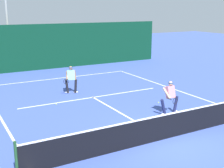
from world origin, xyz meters
TOP-DOWN VIEW (x-y plane):
  - ground_plane at (0.00, 0.00)m, footprint 80.00×80.00m
  - court_line_baseline_far at (0.00, 11.66)m, footprint 10.02×0.10m
  - court_line_service at (0.00, 6.27)m, footprint 8.17×0.10m
  - court_line_centre at (0.00, 3.20)m, footprint 0.10×6.40m
  - tennis_net at (0.00, 0.00)m, footprint 10.98×0.09m
  - player_near at (1.92, 2.13)m, footprint 1.10×0.87m
  - player_far at (-0.71, 7.66)m, footprint 0.98×0.86m
  - tennis_ball at (2.49, 3.69)m, footprint 0.07×0.07m
  - tennis_ball_extra at (-2.20, 5.98)m, footprint 0.07×0.07m
  - back_fence_windscreen at (0.00, 15.29)m, footprint 20.98×0.12m
  - light_pole at (-2.22, 17.02)m, footprint 0.55×0.44m

SIDE VIEW (x-z plane):
  - ground_plane at x=0.00m, z-range 0.00..0.00m
  - court_line_baseline_far at x=0.00m, z-range 0.00..0.01m
  - court_line_service at x=0.00m, z-range 0.00..0.01m
  - court_line_centre at x=0.00m, z-range 0.00..0.01m
  - tennis_ball at x=2.49m, z-range 0.00..0.07m
  - tennis_ball_extra at x=-2.20m, z-range 0.00..0.07m
  - tennis_net at x=0.00m, z-range -0.04..1.07m
  - player_near at x=1.92m, z-range 0.07..1.62m
  - player_far at x=-0.71m, z-range 0.07..1.65m
  - back_fence_windscreen at x=0.00m, z-range 0.00..3.56m
  - light_pole at x=-2.22m, z-range 0.87..9.07m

